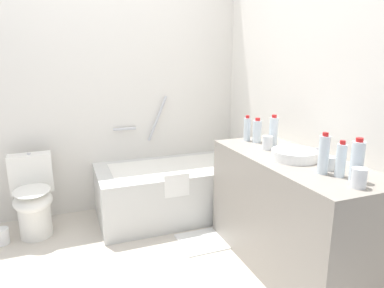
% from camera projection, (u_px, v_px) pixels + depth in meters
% --- Properties ---
extents(ground_plane, '(4.00, 4.00, 0.00)m').
position_uv_depth(ground_plane, '(114.00, 275.00, 2.40)').
color(ground_plane, beige).
extents(wall_back_tiled, '(3.40, 0.10, 2.56)m').
position_uv_depth(wall_back_tiled, '(87.00, 82.00, 3.21)').
color(wall_back_tiled, silver).
rests_on(wall_back_tiled, ground_plane).
extents(wall_right_mirror, '(0.10, 2.76, 2.56)m').
position_uv_depth(wall_right_mirror, '(308.00, 86.00, 2.64)').
color(wall_right_mirror, silver).
rests_on(wall_right_mirror, ground_plane).
extents(bathtub, '(1.47, 0.77, 1.13)m').
position_uv_depth(bathtub, '(175.00, 188.00, 3.31)').
color(bathtub, silver).
rests_on(bathtub, ground_plane).
extents(toilet, '(0.36, 0.54, 0.69)m').
position_uv_depth(toilet, '(33.00, 198.00, 2.90)').
color(toilet, white).
rests_on(toilet, ground_plane).
extents(vanity_counter, '(0.58, 1.37, 0.82)m').
position_uv_depth(vanity_counter, '(290.00, 213.00, 2.43)').
color(vanity_counter, gray).
rests_on(vanity_counter, ground_plane).
extents(sink_basin, '(0.31, 0.31, 0.07)m').
position_uv_depth(sink_basin, '(294.00, 155.00, 2.29)').
color(sink_basin, white).
rests_on(sink_basin, vanity_counter).
extents(sink_faucet, '(0.12, 0.15, 0.07)m').
position_uv_depth(sink_faucet, '(316.00, 153.00, 2.35)').
color(sink_faucet, '#A8A8AD').
rests_on(sink_faucet, vanity_counter).
extents(water_bottle_0, '(0.06, 0.06, 0.21)m').
position_uv_depth(water_bottle_0, '(341.00, 160.00, 1.93)').
color(water_bottle_0, silver).
rests_on(water_bottle_0, vanity_counter).
extents(water_bottle_1, '(0.06, 0.06, 0.21)m').
position_uv_depth(water_bottle_1, '(247.00, 129.00, 2.81)').
color(water_bottle_1, silver).
rests_on(water_bottle_1, vanity_counter).
extents(water_bottle_2, '(0.07, 0.07, 0.20)m').
position_uv_depth(water_bottle_2, '(257.00, 131.00, 2.76)').
color(water_bottle_2, silver).
rests_on(water_bottle_2, vanity_counter).
extents(water_bottle_3, '(0.07, 0.07, 0.25)m').
position_uv_depth(water_bottle_3, '(357.00, 161.00, 1.85)').
color(water_bottle_3, silver).
rests_on(water_bottle_3, vanity_counter).
extents(water_bottle_4, '(0.06, 0.06, 0.25)m').
position_uv_depth(water_bottle_4, '(273.00, 132.00, 2.59)').
color(water_bottle_4, silver).
rests_on(water_bottle_4, vanity_counter).
extents(water_bottle_5, '(0.06, 0.06, 0.25)m').
position_uv_depth(water_bottle_5, '(324.00, 154.00, 1.98)').
color(water_bottle_5, silver).
rests_on(water_bottle_5, vanity_counter).
extents(drinking_glass_0, '(0.08, 0.08, 0.10)m').
position_uv_depth(drinking_glass_0, '(267.00, 143.00, 2.54)').
color(drinking_glass_0, white).
rests_on(drinking_glass_0, vanity_counter).
extents(drinking_glass_1, '(0.08, 0.08, 0.08)m').
position_uv_depth(drinking_glass_1, '(329.00, 163.00, 2.07)').
color(drinking_glass_1, white).
rests_on(drinking_glass_1, vanity_counter).
extents(drinking_glass_2, '(0.08, 0.08, 0.10)m').
position_uv_depth(drinking_glass_2, '(359.00, 178.00, 1.78)').
color(drinking_glass_2, white).
rests_on(drinking_glass_2, vanity_counter).
extents(bath_mat, '(0.55, 0.37, 0.01)m').
position_uv_depth(bath_mat, '(212.00, 239.00, 2.87)').
color(bath_mat, white).
rests_on(bath_mat, ground_plane).
extents(toilet_paper_roll, '(0.11, 0.11, 0.13)m').
position_uv_depth(toilet_paper_roll, '(2.00, 236.00, 2.80)').
color(toilet_paper_roll, white).
rests_on(toilet_paper_roll, ground_plane).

